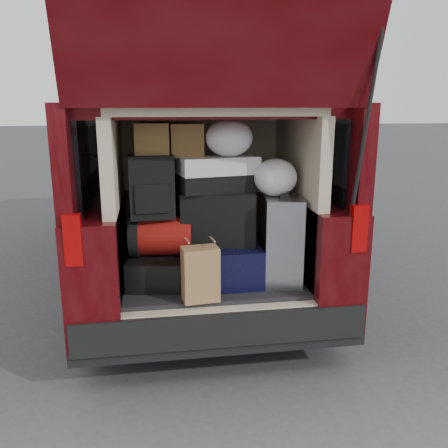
# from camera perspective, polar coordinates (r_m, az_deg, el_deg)

# --- Properties ---
(ground) EXTENTS (80.00, 80.00, 0.00)m
(ground) POSITION_cam_1_polar(r_m,az_deg,el_deg) (3.53, -1.03, -15.93)
(ground) COLOR #353537
(ground) RESTS_ON ground
(minivan) EXTENTS (1.90, 5.35, 2.77)m
(minivan) POSITION_cam_1_polar(r_m,az_deg,el_deg) (4.97, -4.05, 4.21)
(minivan) COLOR black
(minivan) RESTS_ON ground
(load_floor) EXTENTS (1.24, 1.05, 0.55)m
(load_floor) POSITION_cam_1_polar(r_m,az_deg,el_deg) (3.64, -1.66, -10.03)
(load_floor) COLOR black
(load_floor) RESTS_ON ground
(black_hardshell) EXTENTS (0.44, 0.55, 0.20)m
(black_hardshell) POSITION_cam_1_polar(r_m,az_deg,el_deg) (3.38, -8.00, -5.25)
(black_hardshell) COLOR black
(black_hardshell) RESTS_ON load_floor
(navy_hardshell) EXTENTS (0.51, 0.62, 0.27)m
(navy_hardshell) POSITION_cam_1_polar(r_m,az_deg,el_deg) (3.41, -0.31, -4.35)
(navy_hardshell) COLOR black
(navy_hardshell) RESTS_ON load_floor
(silver_roller) EXTENTS (0.32, 0.44, 0.61)m
(silver_roller) POSITION_cam_1_polar(r_m,az_deg,el_deg) (3.34, 6.99, -1.82)
(silver_roller) COLOR silver
(silver_roller) RESTS_ON load_floor
(kraft_bag) EXTENTS (0.24, 0.17, 0.35)m
(kraft_bag) POSITION_cam_1_polar(r_m,az_deg,el_deg) (3.02, -2.86, -6.03)
(kraft_bag) COLOR #A47B4A
(kraft_bag) RESTS_ON load_floor
(red_duffel) EXTENTS (0.45, 0.32, 0.27)m
(red_duffel) POSITION_cam_1_polar(r_m,az_deg,el_deg) (3.31, -7.56, -1.38)
(red_duffel) COLOR maroon
(red_duffel) RESTS_ON black_hardshell
(black_soft_case) EXTENTS (0.55, 0.38, 0.37)m
(black_soft_case) POSITION_cam_1_polar(r_m,az_deg,el_deg) (3.32, -0.66, 0.82)
(black_soft_case) COLOR black
(black_soft_case) RESTS_ON navy_hardshell
(backpack) EXTENTS (0.31, 0.19, 0.42)m
(backpack) POSITION_cam_1_polar(r_m,az_deg,el_deg) (3.20, -8.72, 4.44)
(backpack) COLOR black
(backpack) RESTS_ON red_duffel
(twotone_duffel) EXTENTS (0.58, 0.37, 0.24)m
(twotone_duffel) POSITION_cam_1_polar(r_m,az_deg,el_deg) (3.29, -0.79, 6.07)
(twotone_duffel) COLOR white
(twotone_duffel) RESTS_ON black_soft_case
(grocery_sack_lower) EXTENTS (0.23, 0.19, 0.20)m
(grocery_sack_lower) POSITION_cam_1_polar(r_m,az_deg,el_deg) (3.22, -8.67, 10.11)
(grocery_sack_lower) COLOR brown
(grocery_sack_lower) RESTS_ON backpack
(grocery_sack_upper) EXTENTS (0.22, 0.18, 0.22)m
(grocery_sack_upper) POSITION_cam_1_polar(r_m,az_deg,el_deg) (3.28, -4.54, 10.04)
(grocery_sack_upper) COLOR brown
(grocery_sack_upper) RESTS_ON twotone_duffel
(plastic_bag_center) EXTENTS (0.32, 0.30, 0.25)m
(plastic_bag_center) POSITION_cam_1_polar(r_m,az_deg,el_deg) (3.23, 0.62, 10.33)
(plastic_bag_center) COLOR white
(plastic_bag_center) RESTS_ON twotone_duffel
(plastic_bag_right) EXTENTS (0.33, 0.31, 0.26)m
(plastic_bag_right) POSITION_cam_1_polar(r_m,az_deg,el_deg) (3.26, 6.22, 5.59)
(plastic_bag_right) COLOR white
(plastic_bag_right) RESTS_ON silver_roller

